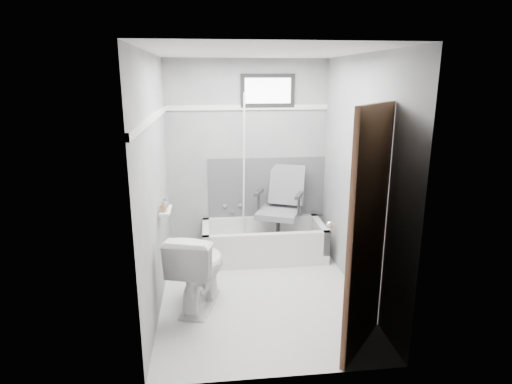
{
  "coord_description": "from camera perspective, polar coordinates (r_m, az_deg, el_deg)",
  "views": [
    {
      "loc": [
        -0.5,
        -4.0,
        2.18
      ],
      "look_at": [
        0.0,
        0.35,
        1.0
      ],
      "focal_mm": 30.0,
      "sensor_mm": 36.0,
      "label": 1
    }
  ],
  "objects": [
    {
      "name": "bathtub",
      "position": [
        5.35,
        1.02,
        -6.51
      ],
      "size": [
        1.5,
        0.7,
        0.42
      ],
      "primitive_type": null,
      "color": "silver",
      "rests_on": "floor"
    },
    {
      "name": "door",
      "position": [
        3.32,
        20.61,
        -6.82
      ],
      "size": [
        0.78,
        0.78,
        2.0
      ],
      "primitive_type": null,
      "color": "#512C1E",
      "rests_on": "floor"
    },
    {
      "name": "wall_left",
      "position": [
        4.15,
        -13.28,
        1.0
      ],
      "size": [
        0.02,
        2.6,
        2.4
      ],
      "primitive_type": "cube",
      "color": "slate",
      "rests_on": "floor"
    },
    {
      "name": "trim_back",
      "position": [
        5.32,
        -1.17,
        11.2
      ],
      "size": [
        2.0,
        0.02,
        0.06
      ],
      "primitive_type": "cube",
      "color": "white",
      "rests_on": "wall_back"
    },
    {
      "name": "faucet",
      "position": [
        5.53,
        -3.15,
        -2.09
      ],
      "size": [
        0.26,
        0.1,
        0.16
      ],
      "primitive_type": null,
      "color": "silver",
      "rests_on": "wall_back"
    },
    {
      "name": "trim_left",
      "position": [
        4.05,
        -13.63,
        9.55
      ],
      "size": [
        0.02,
        2.6,
        0.06
      ],
      "primitive_type": "cube",
      "color": "white",
      "rests_on": "wall_left"
    },
    {
      "name": "toilet",
      "position": [
        4.24,
        -7.68,
        -10.08
      ],
      "size": [
        0.65,
        0.89,
        0.78
      ],
      "primitive_type": "imported",
      "rotation": [
        0.0,
        0.0,
        2.85
      ],
      "color": "white",
      "rests_on": "floor"
    },
    {
      "name": "wall_right",
      "position": [
        4.38,
        13.64,
        1.72
      ],
      "size": [
        0.02,
        2.6,
        2.4
      ],
      "primitive_type": "cube",
      "color": "slate",
      "rests_on": "floor"
    },
    {
      "name": "wall_back",
      "position": [
        5.42,
        -1.15,
        4.66
      ],
      "size": [
        2.0,
        0.02,
        2.4
      ],
      "primitive_type": "cube",
      "color": "slate",
      "rests_on": "floor"
    },
    {
      "name": "ceiling",
      "position": [
        4.04,
        0.59,
        18.19
      ],
      "size": [
        2.6,
        2.6,
        0.0
      ],
      "primitive_type": "plane",
      "rotation": [
        3.14,
        0.0,
        0.0
      ],
      "color": "silver",
      "rests_on": "floor"
    },
    {
      "name": "backerboard",
      "position": [
        5.52,
        1.47,
        0.6
      ],
      "size": [
        1.5,
        0.02,
        0.78
      ],
      "primitive_type": "cube",
      "color": "#4C4C4F",
      "rests_on": "wall_back"
    },
    {
      "name": "window",
      "position": [
        5.34,
        1.57,
        13.36
      ],
      "size": [
        0.66,
        0.04,
        0.4
      ],
      "primitive_type": null,
      "color": "black",
      "rests_on": "wall_back"
    },
    {
      "name": "floor",
      "position": [
        4.59,
        0.51,
        -13.31
      ],
      "size": [
        2.6,
        2.6,
        0.0
      ],
      "primitive_type": "plane",
      "color": "white",
      "rests_on": "ground"
    },
    {
      "name": "office_chair",
      "position": [
        5.29,
        2.99,
        -2.1
      ],
      "size": [
        0.76,
        0.76,
        1.0
      ],
      "primitive_type": null,
      "rotation": [
        0.0,
        0.0,
        -0.4
      ],
      "color": "#5E5F63",
      "rests_on": "bathtub"
    },
    {
      "name": "pole",
      "position": [
        5.21,
        -1.64,
        2.54
      ],
      "size": [
        0.02,
        0.33,
        1.93
      ],
      "primitive_type": "cylinder",
      "rotation": [
        0.16,
        0.0,
        0.0
      ],
      "color": "white",
      "rests_on": "bathtub"
    },
    {
      "name": "wall_front",
      "position": [
        2.92,
        3.69,
        -4.62
      ],
      "size": [
        2.0,
        0.02,
        2.4
      ],
      "primitive_type": "cube",
      "color": "slate",
      "rests_on": "floor"
    },
    {
      "name": "soap_bottle_a",
      "position": [
        4.25,
        -12.23,
        -1.9
      ],
      "size": [
        0.07,
        0.07,
        0.12
      ],
      "primitive_type": "imported",
      "rotation": [
        0.0,
        0.0,
        -0.27
      ],
      "color": "#A07950",
      "rests_on": "shelf"
    },
    {
      "name": "soap_bottle_b",
      "position": [
        4.38,
        -12.05,
        -1.45
      ],
      "size": [
        0.11,
        0.11,
        0.1
      ],
      "primitive_type": "imported",
      "rotation": [
        0.0,
        0.0,
        0.8
      ],
      "color": "slate",
      "rests_on": "shelf"
    },
    {
      "name": "shelf",
      "position": [
        4.34,
        -11.95,
        -2.42
      ],
      "size": [
        0.1,
        0.32,
        0.02
      ],
      "primitive_type": "cube",
      "color": "white",
      "rests_on": "wall_left"
    }
  ]
}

